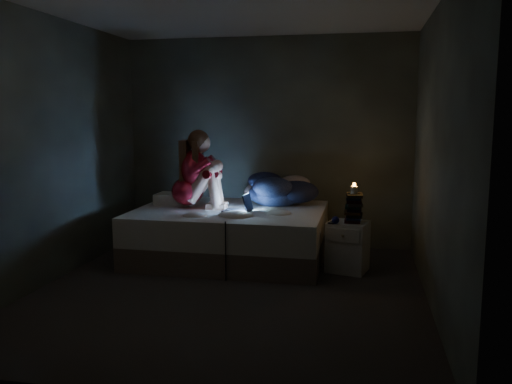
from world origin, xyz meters
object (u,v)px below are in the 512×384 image
(bed, at_px, (230,234))
(candle, at_px, (354,191))
(woman, at_px, (187,169))
(laptop, at_px, (237,202))
(phone, at_px, (335,223))
(nightstand, at_px, (348,247))

(bed, relative_size, candle, 26.40)
(woman, distance_m, laptop, 0.72)
(woman, bearing_deg, laptop, -17.17)
(woman, height_order, phone, woman)
(candle, xyz_separation_m, phone, (-0.19, -0.11, -0.33))
(bed, xyz_separation_m, nightstand, (1.34, -0.22, -0.03))
(phone, bearing_deg, woman, 170.82)
(laptop, xyz_separation_m, phone, (1.09, -0.18, -0.15))
(phone, bearing_deg, candle, 32.87)
(laptop, height_order, candle, candle)
(laptop, relative_size, phone, 2.14)
(bed, height_order, woman, woman)
(bed, xyz_separation_m, candle, (1.39, -0.21, 0.57))
(woman, distance_m, phone, 1.80)
(nightstand, bearing_deg, phone, -127.80)
(nightstand, relative_size, phone, 3.78)
(bed, bearing_deg, nightstand, -9.43)
(candle, height_order, phone, candle)
(laptop, bearing_deg, nightstand, 5.04)
(candle, distance_m, phone, 0.39)
(laptop, xyz_separation_m, nightstand, (1.22, -0.07, -0.42))
(laptop, distance_m, candle, 1.28)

